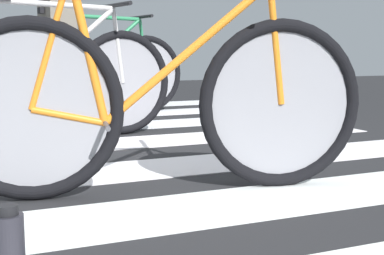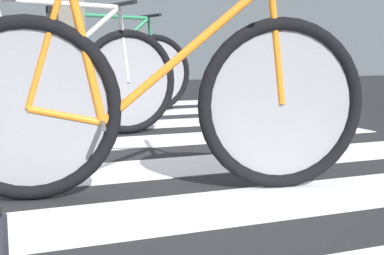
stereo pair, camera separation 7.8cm
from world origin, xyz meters
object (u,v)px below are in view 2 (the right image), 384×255
(bicycle_1_of_4, at_px, (159,100))
(bicycle_2_of_4, at_px, (55,80))
(bicycle_4_of_4, at_px, (102,71))
(cyclist_4_of_4, at_px, (66,41))

(bicycle_1_of_4, bearing_deg, bicycle_2_of_4, 108.45)
(bicycle_4_of_4, relative_size, cyclist_4_of_4, 1.73)
(bicycle_2_of_4, height_order, cyclist_4_of_4, cyclist_4_of_4)
(bicycle_4_of_4, xyz_separation_m, cyclist_4_of_4, (-0.31, -0.03, 0.26))
(bicycle_1_of_4, xyz_separation_m, cyclist_4_of_4, (0.09, 2.74, 0.26))
(bicycle_2_of_4, xyz_separation_m, bicycle_4_of_4, (0.59, 1.25, 0.00))
(bicycle_1_of_4, bearing_deg, cyclist_4_of_4, 99.41)
(bicycle_2_of_4, relative_size, cyclist_4_of_4, 1.72)
(bicycle_1_of_4, height_order, bicycle_4_of_4, same)
(bicycle_1_of_4, relative_size, bicycle_4_of_4, 0.99)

